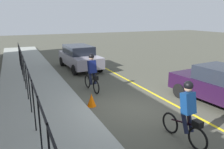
# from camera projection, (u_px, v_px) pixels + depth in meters

# --- Properties ---
(ground_plane) EXTENTS (80.00, 80.00, 0.00)m
(ground_plane) POSITION_uv_depth(u_px,v_px,m) (137.00, 109.00, 8.65)
(ground_plane) COLOR #48493D
(lane_line_centre) EXTENTS (36.00, 0.12, 0.01)m
(lane_line_centre) POSITION_uv_depth(u_px,v_px,m) (170.00, 102.00, 9.29)
(lane_line_centre) COLOR yellow
(lane_line_centre) RESTS_ON ground
(sidewalk) EXTENTS (40.00, 3.20, 0.15)m
(sidewalk) POSITION_uv_depth(u_px,v_px,m) (48.00, 124.00, 7.27)
(sidewalk) COLOR #949891
(sidewalk) RESTS_ON ground
(iron_fence) EXTENTS (17.38, 0.04, 1.60)m
(iron_fence) POSITION_uv_depth(u_px,v_px,m) (29.00, 82.00, 7.68)
(iron_fence) COLOR black
(iron_fence) RESTS_ON sidewalk
(cyclist_lead) EXTENTS (1.71, 0.38, 1.83)m
(cyclist_lead) POSITION_uv_depth(u_px,v_px,m) (92.00, 73.00, 10.48)
(cyclist_lead) COLOR black
(cyclist_lead) RESTS_ON ground
(cyclist_follow) EXTENTS (1.71, 0.38, 1.83)m
(cyclist_follow) POSITION_uv_depth(u_px,v_px,m) (187.00, 113.00, 6.12)
(cyclist_follow) COLOR black
(cyclist_follow) RESTS_ON ground
(parked_sedan_rear) EXTENTS (4.48, 2.08, 1.58)m
(parked_sedan_rear) POSITION_uv_depth(u_px,v_px,m) (79.00, 57.00, 15.16)
(parked_sedan_rear) COLOR #98929F
(parked_sedan_rear) RESTS_ON ground
(traffic_cone_near) EXTENTS (0.36, 0.36, 0.52)m
(traffic_cone_near) POSITION_uv_depth(u_px,v_px,m) (92.00, 100.00, 8.82)
(traffic_cone_near) COLOR #FD6203
(traffic_cone_near) RESTS_ON ground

